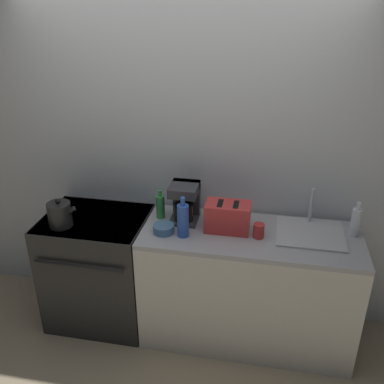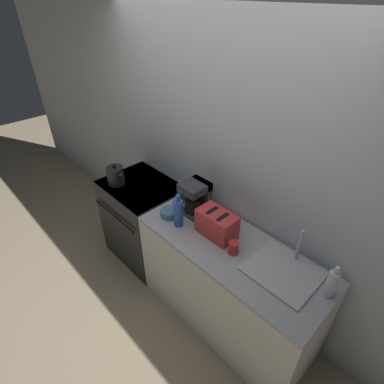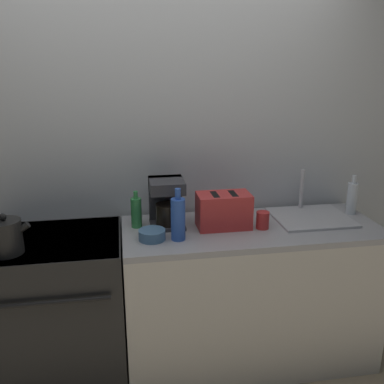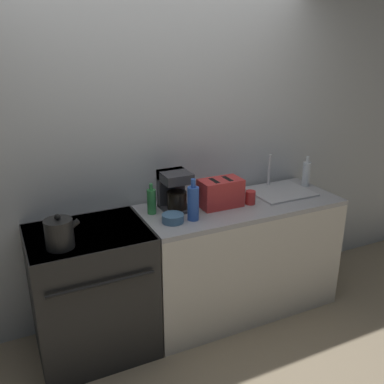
{
  "view_description": "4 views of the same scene",
  "coord_description": "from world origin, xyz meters",
  "px_view_note": "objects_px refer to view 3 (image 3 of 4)",
  "views": [
    {
      "loc": [
        0.64,
        -2.33,
        2.5
      ],
      "look_at": [
        0.11,
        0.38,
        1.18
      ],
      "focal_mm": 40.0,
      "sensor_mm": 36.0,
      "label": 1
    },
    {
      "loc": [
        1.54,
        -1.04,
        2.57
      ],
      "look_at": [
        0.04,
        0.4,
        1.14
      ],
      "focal_mm": 28.0,
      "sensor_mm": 36.0,
      "label": 2
    },
    {
      "loc": [
        -0.21,
        -2.01,
        1.9
      ],
      "look_at": [
        0.2,
        0.4,
        1.14
      ],
      "focal_mm": 40.0,
      "sensor_mm": 36.0,
      "label": 3
    },
    {
      "loc": [
        -1.1,
        -2.28,
        2.14
      ],
      "look_at": [
        0.17,
        0.38,
        1.06
      ],
      "focal_mm": 40.0,
      "sensor_mm": 36.0,
      "label": 4
    }
  ],
  "objects_px": {
    "stove": "(57,309)",
    "cup_red": "(263,220)",
    "kettle": "(6,237)",
    "bowl": "(152,235)",
    "bottle_blue": "(178,218)",
    "coffee_maker": "(166,201)",
    "bottle_clear": "(352,198)",
    "toaster": "(224,210)",
    "bottle_green": "(136,212)"
  },
  "relations": [
    {
      "from": "bottle_green",
      "to": "coffee_maker",
      "type": "bearing_deg",
      "value": 5.42
    },
    {
      "from": "bowl",
      "to": "bottle_clear",
      "type": "bearing_deg",
      "value": 9.15
    },
    {
      "from": "kettle",
      "to": "bottle_green",
      "type": "bearing_deg",
      "value": 20.62
    },
    {
      "from": "toaster",
      "to": "bottle_clear",
      "type": "bearing_deg",
      "value": 5.98
    },
    {
      "from": "coffee_maker",
      "to": "bowl",
      "type": "bearing_deg",
      "value": -115.7
    },
    {
      "from": "bottle_clear",
      "to": "bottle_green",
      "type": "height_order",
      "value": "bottle_clear"
    },
    {
      "from": "kettle",
      "to": "coffee_maker",
      "type": "distance_m",
      "value": 0.91
    },
    {
      "from": "bottle_clear",
      "to": "bowl",
      "type": "bearing_deg",
      "value": -170.85
    },
    {
      "from": "stove",
      "to": "cup_red",
      "type": "height_order",
      "value": "cup_red"
    },
    {
      "from": "bottle_blue",
      "to": "bottle_green",
      "type": "bearing_deg",
      "value": 134.22
    },
    {
      "from": "kettle",
      "to": "bowl",
      "type": "height_order",
      "value": "kettle"
    },
    {
      "from": "coffee_maker",
      "to": "bottle_clear",
      "type": "height_order",
      "value": "coffee_maker"
    },
    {
      "from": "stove",
      "to": "cup_red",
      "type": "bearing_deg",
      "value": -1.91
    },
    {
      "from": "stove",
      "to": "bottle_clear",
      "type": "bearing_deg",
      "value": 3.4
    },
    {
      "from": "bottle_clear",
      "to": "cup_red",
      "type": "xyz_separation_m",
      "value": [
        -0.66,
        -0.15,
        -0.06
      ]
    },
    {
      "from": "kettle",
      "to": "bottle_blue",
      "type": "height_order",
      "value": "bottle_blue"
    },
    {
      "from": "coffee_maker",
      "to": "bottle_blue",
      "type": "height_order",
      "value": "bottle_blue"
    },
    {
      "from": "coffee_maker",
      "to": "cup_red",
      "type": "height_order",
      "value": "coffee_maker"
    },
    {
      "from": "coffee_maker",
      "to": "kettle",
      "type": "bearing_deg",
      "value": -162.44
    },
    {
      "from": "kettle",
      "to": "toaster",
      "type": "distance_m",
      "value": 1.21
    },
    {
      "from": "kettle",
      "to": "bottle_green",
      "type": "distance_m",
      "value": 0.73
    },
    {
      "from": "stove",
      "to": "coffee_maker",
      "type": "height_order",
      "value": "coffee_maker"
    },
    {
      "from": "kettle",
      "to": "cup_red",
      "type": "bearing_deg",
      "value": 4.38
    },
    {
      "from": "bottle_blue",
      "to": "cup_red",
      "type": "bearing_deg",
      "value": 8.73
    },
    {
      "from": "stove",
      "to": "kettle",
      "type": "xyz_separation_m",
      "value": [
        -0.19,
        -0.15,
        0.55
      ]
    },
    {
      "from": "coffee_maker",
      "to": "cup_red",
      "type": "bearing_deg",
      "value": -16.55
    },
    {
      "from": "toaster",
      "to": "bowl",
      "type": "distance_m",
      "value": 0.46
    },
    {
      "from": "kettle",
      "to": "bottle_blue",
      "type": "relative_size",
      "value": 0.73
    },
    {
      "from": "coffee_maker",
      "to": "bottle_green",
      "type": "bearing_deg",
      "value": -174.58
    },
    {
      "from": "toaster",
      "to": "bowl",
      "type": "bearing_deg",
      "value": -164.67
    },
    {
      "from": "toaster",
      "to": "cup_red",
      "type": "xyz_separation_m",
      "value": [
        0.23,
        -0.06,
        -0.05
      ]
    },
    {
      "from": "coffee_maker",
      "to": "bowl",
      "type": "distance_m",
      "value": 0.28
    },
    {
      "from": "cup_red",
      "to": "bowl",
      "type": "height_order",
      "value": "cup_red"
    },
    {
      "from": "stove",
      "to": "bottle_blue",
      "type": "xyz_separation_m",
      "value": [
        0.72,
        -0.12,
        0.58
      ]
    },
    {
      "from": "coffee_maker",
      "to": "bottle_clear",
      "type": "relative_size",
      "value": 1.12
    },
    {
      "from": "bottle_blue",
      "to": "coffee_maker",
      "type": "bearing_deg",
      "value": 98.64
    },
    {
      "from": "coffee_maker",
      "to": "bottle_green",
      "type": "distance_m",
      "value": 0.19
    },
    {
      "from": "cup_red",
      "to": "coffee_maker",
      "type": "bearing_deg",
      "value": 163.45
    },
    {
      "from": "coffee_maker",
      "to": "toaster",
      "type": "bearing_deg",
      "value": -17.45
    },
    {
      "from": "bottle_blue",
      "to": "cup_red",
      "type": "relative_size",
      "value": 2.88
    },
    {
      "from": "bottle_blue",
      "to": "bottle_green",
      "type": "distance_m",
      "value": 0.32
    },
    {
      "from": "kettle",
      "to": "bowl",
      "type": "distance_m",
      "value": 0.76
    },
    {
      "from": "kettle",
      "to": "bowl",
      "type": "xyz_separation_m",
      "value": [
        0.76,
        0.05,
        -0.06
      ]
    },
    {
      "from": "kettle",
      "to": "coffee_maker",
      "type": "height_order",
      "value": "coffee_maker"
    },
    {
      "from": "bottle_blue",
      "to": "bottle_clear",
      "type": "bearing_deg",
      "value": 11.23
    },
    {
      "from": "bottle_clear",
      "to": "bowl",
      "type": "relative_size",
      "value": 1.71
    },
    {
      "from": "coffee_maker",
      "to": "cup_red",
      "type": "distance_m",
      "value": 0.59
    },
    {
      "from": "stove",
      "to": "bowl",
      "type": "height_order",
      "value": "bowl"
    },
    {
      "from": "stove",
      "to": "toaster",
      "type": "height_order",
      "value": "toaster"
    },
    {
      "from": "coffee_maker",
      "to": "bottle_blue",
      "type": "xyz_separation_m",
      "value": [
        0.04,
        -0.25,
        -0.03
      ]
    }
  ]
}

